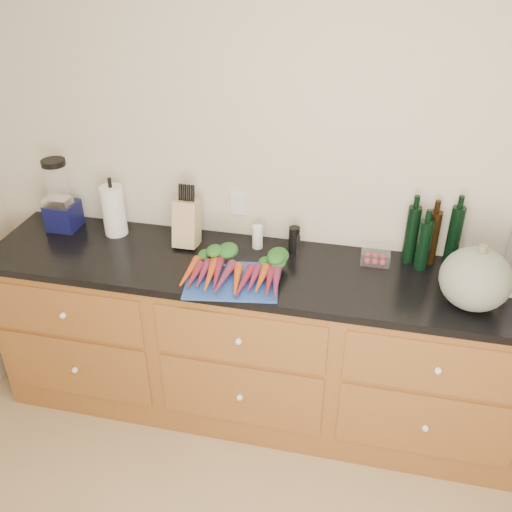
% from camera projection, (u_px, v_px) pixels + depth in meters
% --- Properties ---
extents(wall_back, '(4.10, 0.05, 2.60)m').
position_uv_depth(wall_back, '(357.00, 181.00, 2.81)').
color(wall_back, beige).
rests_on(wall_back, ground).
extents(cabinets, '(3.60, 0.64, 0.90)m').
position_uv_depth(cabinets, '(338.00, 355.00, 2.98)').
color(cabinets, brown).
rests_on(cabinets, ground).
extents(countertop, '(3.64, 0.62, 0.04)m').
position_uv_depth(countertop, '(345.00, 280.00, 2.74)').
color(countertop, black).
rests_on(countertop, cabinets).
extents(cutting_board, '(0.48, 0.39, 0.01)m').
position_uv_depth(cutting_board, '(233.00, 281.00, 2.69)').
color(cutting_board, '#23479D').
rests_on(cutting_board, countertop).
extents(carrots, '(0.47, 0.34, 0.07)m').
position_uv_depth(carrots, '(235.00, 270.00, 2.71)').
color(carrots, '#CB4D17').
rests_on(carrots, cutting_board).
extents(squash, '(0.31, 0.31, 0.28)m').
position_uv_depth(squash, '(476.00, 279.00, 2.46)').
color(squash, slate).
rests_on(squash, countertop).
extents(blender_appliance, '(0.16, 0.16, 0.40)m').
position_uv_depth(blender_appliance, '(60.00, 199.00, 3.06)').
color(blender_appliance, '#0D1040').
rests_on(blender_appliance, countertop).
extents(paper_towel, '(0.12, 0.12, 0.27)m').
position_uv_depth(paper_towel, '(114.00, 211.00, 3.02)').
color(paper_towel, white).
rests_on(paper_towel, countertop).
extents(knife_block, '(0.12, 0.12, 0.24)m').
position_uv_depth(knife_block, '(187.00, 223.00, 2.94)').
color(knife_block, tan).
rests_on(knife_block, countertop).
extents(grinder_salt, '(0.05, 0.05, 0.12)m').
position_uv_depth(grinder_salt, '(258.00, 237.00, 2.93)').
color(grinder_salt, white).
rests_on(grinder_salt, countertop).
extents(grinder_pepper, '(0.06, 0.06, 0.14)m').
position_uv_depth(grinder_pepper, '(294.00, 240.00, 2.89)').
color(grinder_pepper, black).
rests_on(grinder_pepper, countertop).
extents(canister_chrome, '(0.05, 0.05, 0.10)m').
position_uv_depth(canister_chrome, '(296.00, 243.00, 2.90)').
color(canister_chrome, silver).
rests_on(canister_chrome, countertop).
extents(tomato_box, '(0.14, 0.11, 0.07)m').
position_uv_depth(tomato_box, '(376.00, 256.00, 2.83)').
color(tomato_box, white).
rests_on(tomato_box, countertop).
extents(bottles, '(0.26, 0.13, 0.32)m').
position_uv_depth(bottles, '(431.00, 238.00, 2.75)').
color(bottles, black).
rests_on(bottles, countertop).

